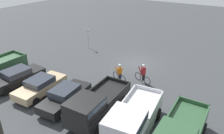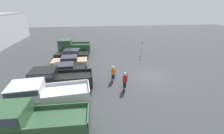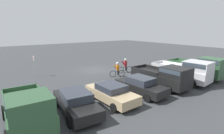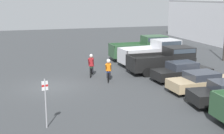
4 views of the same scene
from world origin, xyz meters
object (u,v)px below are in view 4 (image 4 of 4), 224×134
object	(u,v)px
pickup_truck_0	(143,47)
sedan_0	(182,71)
cyclist_0	(109,69)
sedan_1	(201,82)
pickup_truck_1	(154,52)
cyclist_1	(91,65)
pickup_truck_2	(166,59)
fire_lane_sign	(45,99)

from	to	relation	value
pickup_truck_0	sedan_0	distance (m)	8.42
pickup_truck_0	cyclist_0	world-z (taller)	pickup_truck_0
sedan_1	cyclist_0	distance (m)	6.72
sedan_0	sedan_1	xyz separation A→B (m)	(2.80, -0.16, -0.04)
pickup_truck_0	pickup_truck_1	bearing A→B (deg)	-0.97
sedan_1	cyclist_1	size ratio (longest dim) A/B	2.53
pickup_truck_2	pickup_truck_0	bearing A→B (deg)	176.90
sedan_0	cyclist_1	world-z (taller)	cyclist_1
sedan_1	cyclist_0	size ratio (longest dim) A/B	2.66
pickup_truck_1	sedan_0	bearing A→B (deg)	-3.63
pickup_truck_1	sedan_0	world-z (taller)	pickup_truck_1
pickup_truck_1	pickup_truck_2	distance (m)	2.85
fire_lane_sign	cyclist_1	bearing A→B (deg)	154.37
pickup_truck_0	cyclist_1	distance (m)	8.11
pickup_truck_1	sedan_1	world-z (taller)	pickup_truck_1
sedan_1	pickup_truck_2	bearing A→B (deg)	177.32
pickup_truck_1	sedan_1	bearing A→B (deg)	-3.51
sedan_0	cyclist_1	distance (m)	7.00
sedan_0	fire_lane_sign	bearing A→B (deg)	-61.38
pickup_truck_0	cyclist_0	bearing A→B (deg)	-39.65
fire_lane_sign	sedan_1	bearing A→B (deg)	105.79
pickup_truck_1	sedan_1	distance (m)	8.47
sedan_0	pickup_truck_2	bearing A→B (deg)	177.92
sedan_1	pickup_truck_1	bearing A→B (deg)	176.49
cyclist_1	fire_lane_sign	world-z (taller)	fire_lane_sign
pickup_truck_2	sedan_0	bearing A→B (deg)	-2.08
pickup_truck_2	sedan_1	bearing A→B (deg)	-2.68
sedan_0	fire_lane_sign	xyz separation A→B (m)	(5.72, -10.48, 0.74)
pickup_truck_1	fire_lane_sign	size ratio (longest dim) A/B	2.37
pickup_truck_2	cyclist_0	size ratio (longest dim) A/B	3.25
pickup_truck_1	sedan_0	size ratio (longest dim) A/B	1.26
pickup_truck_0	fire_lane_sign	size ratio (longest dim) A/B	2.33
pickup_truck_1	sedan_1	xyz separation A→B (m)	(8.44, -0.52, -0.51)
cyclist_1	cyclist_0	bearing A→B (deg)	24.87
pickup_truck_0	cyclist_1	xyz separation A→B (m)	(4.89, -6.46, -0.33)
cyclist_1	pickup_truck_0	bearing A→B (deg)	127.15
sedan_1	fire_lane_sign	distance (m)	10.75
pickup_truck_0	fire_lane_sign	bearing A→B (deg)	-37.63
sedan_1	fire_lane_sign	size ratio (longest dim) A/B	1.85
cyclist_0	cyclist_1	xyz separation A→B (m)	(-1.86, -0.86, 0.01)
pickup_truck_2	cyclist_1	distance (m)	6.20
pickup_truck_0	pickup_truck_2	xyz separation A→B (m)	(5.59, -0.30, -0.13)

